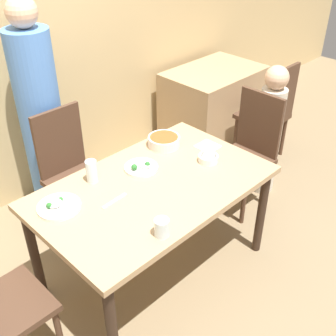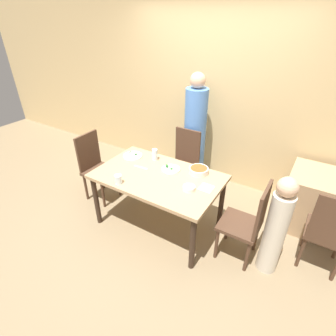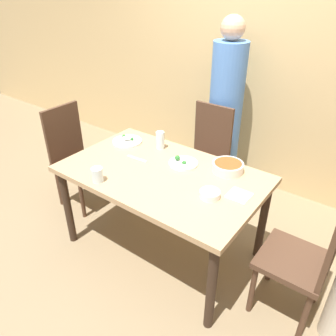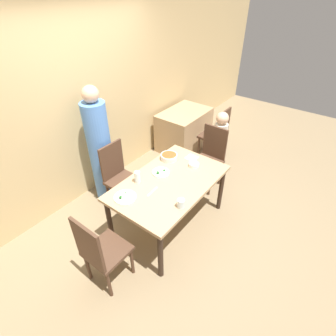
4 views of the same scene
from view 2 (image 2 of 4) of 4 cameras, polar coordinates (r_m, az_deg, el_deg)
The scene contains 18 objects.
ground_plane at distance 3.45m, azimuth -1.97°, elevation -11.83°, with size 10.00×10.00×0.00m, color #847051.
wall_back at distance 3.94m, azimuth 9.75°, elevation 15.92°, with size 10.00×0.06×2.70m.
dining_table at distance 3.05m, azimuth -2.18°, elevation -2.84°, with size 1.44×0.89×0.73m.
chair_adult_spot at distance 3.74m, azimuth 3.39°, elevation 1.46°, with size 0.40×0.40×0.95m.
chair_child_spot at distance 2.83m, azimuth 16.97°, elevation -11.10°, with size 0.40×0.40×0.95m.
chair_empty_left at distance 3.76m, azimuth -15.40°, elevation 0.52°, with size 0.40×0.40×0.95m.
person_adult at distance 3.87m, azimuth 5.83°, elevation 7.04°, with size 0.31×0.31×1.67m.
person_child at distance 2.78m, azimuth 22.44°, elevation -12.03°, with size 0.20×0.20×1.12m.
bowl_curry at distance 3.04m, azimuth 6.69°, elevation -0.52°, with size 0.22×0.22×0.07m.
plate_rice_adult at distance 3.42m, azimuth -7.69°, elevation 2.76°, with size 0.25×0.25×0.05m.
plate_rice_child at distance 3.09m, azimuth 0.58°, elevation -0.22°, with size 0.22×0.22×0.06m.
bowl_rice_small at distance 2.76m, azimuth 4.58°, elevation -4.34°, with size 0.13×0.13×0.05m.
glass_water_tall at distance 3.29m, azimuth -2.90°, elevation 2.94°, with size 0.07×0.07×0.14m.
glass_water_short at distance 2.89m, azimuth -10.76°, elevation -2.43°, with size 0.08×0.08×0.10m.
napkin_folded at distance 2.82m, azimuth 8.34°, elevation -4.28°, with size 0.14×0.14×0.01m.
fork_steel at distance 3.17m, azimuth -5.93°, elevation 0.15°, with size 0.18×0.03×0.01m.
background_table at distance 3.68m, azimuth 31.69°, elevation -6.92°, with size 0.98×0.67×0.72m.
chair_background at distance 3.04m, azimuth 31.59°, elevation -11.70°, with size 0.40×0.40×0.95m.
Camera 2 is at (1.43, -2.09, 2.34)m, focal length 28.00 mm.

